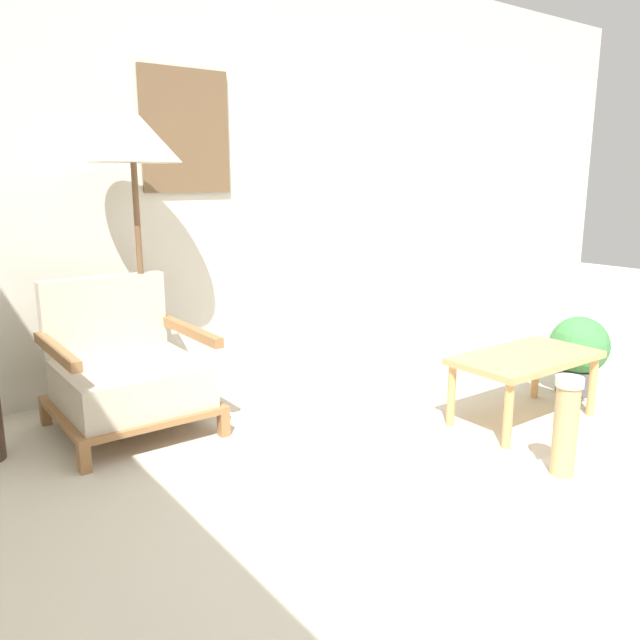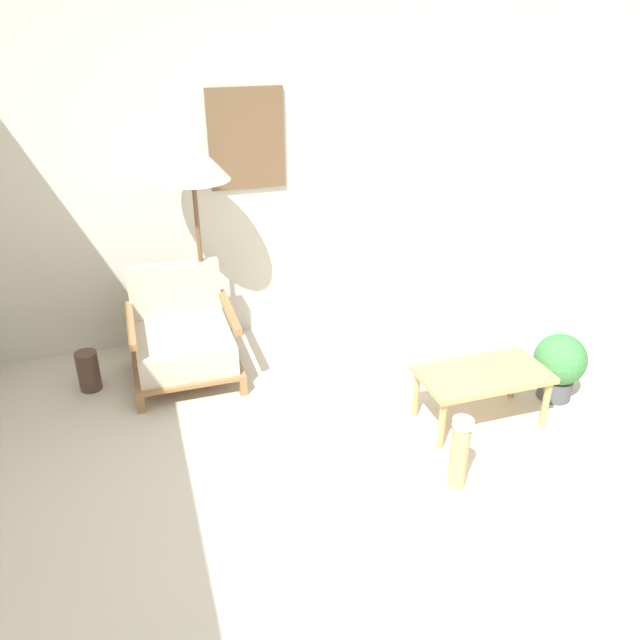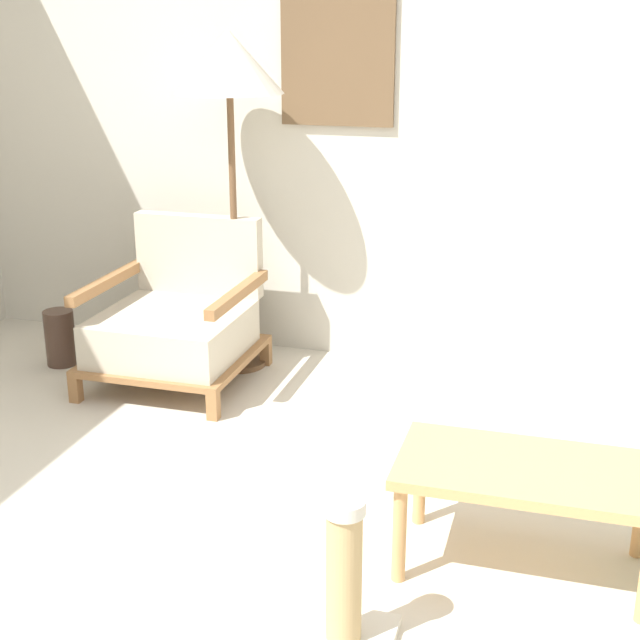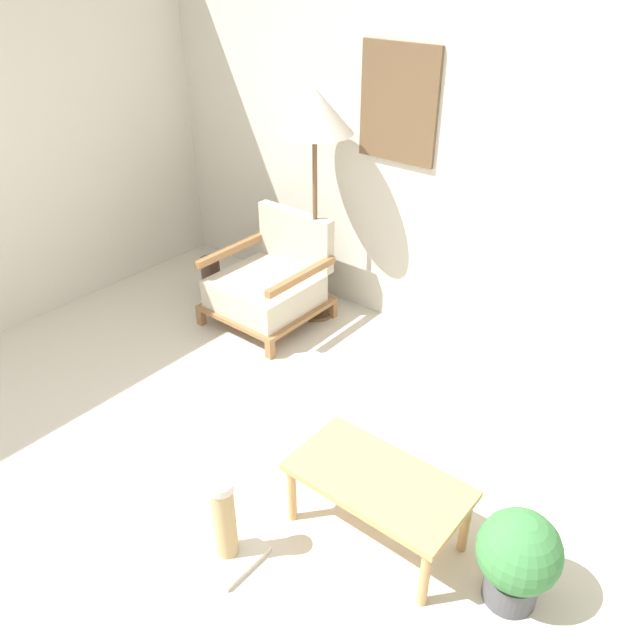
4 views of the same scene
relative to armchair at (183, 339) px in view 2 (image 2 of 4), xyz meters
The scene contains 8 objects.
ground_plane 2.19m from the armchair, 60.63° to the right, with size 14.00×14.00×0.00m, color beige.
wall_back 1.61m from the armchair, 29.61° to the left, with size 8.00×0.09×2.70m.
armchair is the anchor object (origin of this frame).
floor_lamp 1.20m from the armchair, 52.70° to the left, with size 0.51×0.51×1.64m.
coffee_table 2.08m from the armchair, 33.57° to the right, with size 0.81×0.44×0.37m.
vase 0.68m from the armchair, behind, with size 0.15×0.15×0.29m, color #473328.
potted_plant 2.61m from the armchair, 24.21° to the right, with size 0.35×0.35×0.47m.
scratching_post 2.12m from the armchair, 52.63° to the right, with size 0.28×0.28×0.47m.
Camera 2 is at (-1.32, -2.12, 2.42)m, focal length 35.00 mm.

